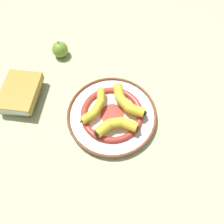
{
  "coord_description": "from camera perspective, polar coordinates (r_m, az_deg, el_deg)",
  "views": [
    {
      "loc": [
        0.28,
        0.25,
        0.78
      ],
      "look_at": [
        -0.03,
        0.01,
        0.04
      ],
      "focal_mm": 35.0,
      "sensor_mm": 36.0,
      "label": 1
    }
  ],
  "objects": [
    {
      "name": "banana_a",
      "position": [
        0.85,
        3.63,
        2.83
      ],
      "size": [
        0.09,
        0.19,
        0.04
      ],
      "rotation": [
        0.0,
        0.0,
        1.35
      ],
      "color": "yellow",
      "rests_on": "decorative_bowl"
    },
    {
      "name": "ground_plane",
      "position": [
        0.87,
        -1.69,
        -2.42
      ],
      "size": [
        2.8,
        2.8,
        0.0
      ],
      "primitive_type": "plane",
      "color": "#B2C693"
    },
    {
      "name": "book_stack",
      "position": [
        0.96,
        -22.85,
        4.42
      ],
      "size": [
        0.23,
        0.22,
        0.07
      ],
      "rotation": [
        0.0,
        0.0,
        0.71
      ],
      "color": "black",
      "rests_on": "ground_plane"
    },
    {
      "name": "apple",
      "position": [
        1.07,
        -13.42,
        15.61
      ],
      "size": [
        0.07,
        0.07,
        0.08
      ],
      "color": "olive",
      "rests_on": "ground_plane"
    },
    {
      "name": "banana_b",
      "position": [
        0.8,
        1.34,
        -3.52
      ],
      "size": [
        0.14,
        0.14,
        0.04
      ],
      "rotation": [
        0.0,
        0.0,
        -0.75
      ],
      "color": "yellow",
      "rests_on": "decorative_bowl"
    },
    {
      "name": "banana_c",
      "position": [
        0.84,
        -4.36,
        1.31
      ],
      "size": [
        0.18,
        0.07,
        0.03
      ],
      "rotation": [
        0.0,
        0.0,
        -2.92
      ],
      "color": "yellow",
      "rests_on": "decorative_bowl"
    },
    {
      "name": "decorative_bowl",
      "position": [
        0.86,
        0.0,
        -0.71
      ],
      "size": [
        0.35,
        0.35,
        0.04
      ],
      "color": "white",
      "rests_on": "ground_plane"
    }
  ]
}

